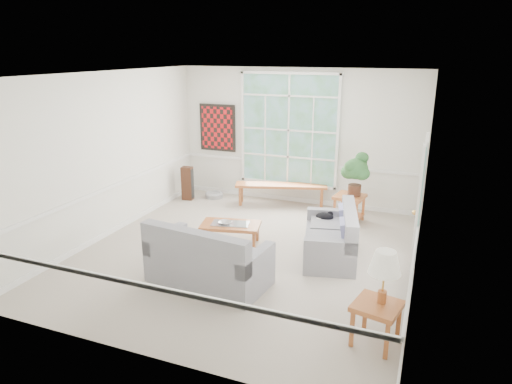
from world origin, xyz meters
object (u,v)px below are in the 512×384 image
Objects in this scene: loveseat_right at (330,233)px; coffee_table at (231,234)px; side_table at (376,324)px; loveseat_front at (209,253)px; end_table at (349,208)px.

loveseat_right is 1.78m from coffee_table.
side_table is (1.04, -2.18, -0.16)m from loveseat_right.
loveseat_front is at bearing 165.96° from side_table.
end_table is (0.01, 1.76, -0.15)m from loveseat_right.
loveseat_right is at bearing -90.29° from end_table.
loveseat_right is 2.98× the size of side_table.
loveseat_front is 1.46m from coffee_table.
end_table is at bearing 72.86° from loveseat_front.
loveseat_right is 0.90× the size of loveseat_front.
loveseat_front reaches higher than loveseat_right.
loveseat_right reaches higher than side_table.
loveseat_front is 3.13× the size of end_table.
loveseat_right is 1.51× the size of coffee_table.
side_table is at bearing -48.88° from coffee_table.
loveseat_front is at bearing -91.41° from coffee_table.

